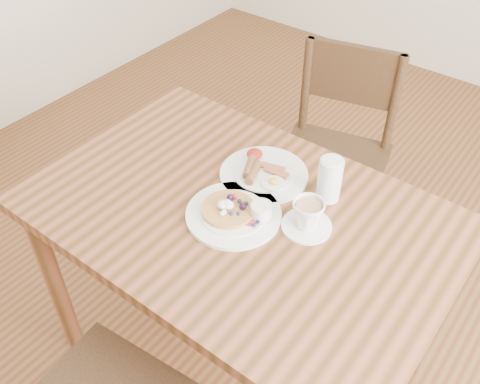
{
  "coord_description": "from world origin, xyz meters",
  "views": [
    {
      "loc": [
        0.67,
        -0.87,
        1.8
      ],
      "look_at": [
        0.0,
        0.0,
        0.82
      ],
      "focal_mm": 40.0,
      "sensor_mm": 36.0,
      "label": 1
    }
  ],
  "objects_px": {
    "water_glass": "(330,179)",
    "pancake_plate": "(235,212)",
    "teacup_saucer": "(308,216)",
    "dining_table": "(240,234)",
    "breakfast_plate": "(263,173)",
    "chair_far": "(335,148)"
  },
  "relations": [
    {
      "from": "teacup_saucer",
      "to": "breakfast_plate",
      "type": "bearing_deg",
      "value": 154.74
    },
    {
      "from": "chair_far",
      "to": "water_glass",
      "type": "distance_m",
      "value": 0.67
    },
    {
      "from": "chair_far",
      "to": "water_glass",
      "type": "bearing_deg",
      "value": 101.01
    },
    {
      "from": "breakfast_plate",
      "to": "chair_far",
      "type": "bearing_deg",
      "value": 94.0
    },
    {
      "from": "pancake_plate",
      "to": "breakfast_plate",
      "type": "xyz_separation_m",
      "value": [
        -0.04,
        0.19,
        -0.0
      ]
    },
    {
      "from": "dining_table",
      "to": "breakfast_plate",
      "type": "height_order",
      "value": "breakfast_plate"
    },
    {
      "from": "chair_far",
      "to": "pancake_plate",
      "type": "xyz_separation_m",
      "value": [
        0.08,
        -0.76,
        0.27
      ]
    },
    {
      "from": "water_glass",
      "to": "dining_table",
      "type": "bearing_deg",
      "value": -130.03
    },
    {
      "from": "dining_table",
      "to": "teacup_saucer",
      "type": "height_order",
      "value": "teacup_saucer"
    },
    {
      "from": "breakfast_plate",
      "to": "teacup_saucer",
      "type": "xyz_separation_m",
      "value": [
        0.22,
        -0.11,
        0.03
      ]
    },
    {
      "from": "dining_table",
      "to": "water_glass",
      "type": "xyz_separation_m",
      "value": [
        0.17,
        0.2,
        0.17
      ]
    },
    {
      "from": "chair_far",
      "to": "pancake_plate",
      "type": "height_order",
      "value": "chair_far"
    },
    {
      "from": "chair_far",
      "to": "pancake_plate",
      "type": "distance_m",
      "value": 0.81
    },
    {
      "from": "dining_table",
      "to": "pancake_plate",
      "type": "distance_m",
      "value": 0.12
    },
    {
      "from": "water_glass",
      "to": "pancake_plate",
      "type": "bearing_deg",
      "value": -125.91
    },
    {
      "from": "pancake_plate",
      "to": "teacup_saucer",
      "type": "xyz_separation_m",
      "value": [
        0.18,
        0.09,
        0.03
      ]
    },
    {
      "from": "chair_far",
      "to": "water_glass",
      "type": "xyz_separation_m",
      "value": [
        0.25,
        -0.53,
        0.32
      ]
    },
    {
      "from": "water_glass",
      "to": "chair_far",
      "type": "bearing_deg",
      "value": 114.81
    },
    {
      "from": "chair_far",
      "to": "dining_table",
      "type": "bearing_deg",
      "value": 82.33
    },
    {
      "from": "pancake_plate",
      "to": "teacup_saucer",
      "type": "distance_m",
      "value": 0.2
    },
    {
      "from": "teacup_saucer",
      "to": "water_glass",
      "type": "height_order",
      "value": "water_glass"
    },
    {
      "from": "dining_table",
      "to": "chair_far",
      "type": "xyz_separation_m",
      "value": [
        -0.08,
        0.73,
        -0.16
      ]
    }
  ]
}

